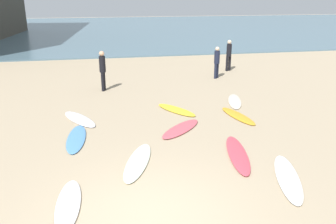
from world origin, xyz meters
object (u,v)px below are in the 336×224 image
Objects in this scene: surfboard_1 at (181,129)px; beachgoer_far at (103,69)px; surfboard_7 at (80,119)px; surfboard_0 at (288,178)px; surfboard_2 at (176,110)px; surfboard_6 at (238,116)px; beachgoer_mid at (217,61)px; beachgoer_near at (229,54)px; surfboard_4 at (235,101)px; surfboard_5 at (76,138)px; surfboard_3 at (138,162)px; surfboard_8 at (68,204)px; surfboard_9 at (238,154)px.

surfboard_1 is 1.12× the size of beachgoer_far.
beachgoer_far reaches higher than surfboard_7.
beachgoer_far is (-4.14, 8.94, 0.97)m from surfboard_0.
surfboard_2 is (-1.53, 5.47, 0.00)m from surfboard_0.
surfboard_6 is 6.02m from beachgoer_mid.
surfboard_4 is at bearing 50.14° from beachgoer_near.
surfboard_4 and surfboard_6 have the same top height.
surfboard_0 reaches higher than surfboard_7.
beachgoer_near is at bearing -172.57° from beachgoer_mid.
surfboard_4 is at bearing -153.53° from surfboard_5.
beachgoer_near is at bearing 104.37° from surfboard_1.
beachgoer_near is at bearing 11.59° from surfboard_7.
surfboard_8 reaches higher than surfboard_3.
surfboard_8 reaches higher than surfboard_6.
beachgoer_far is (-0.71, 7.41, 0.98)m from surfboard_3.
surfboard_8 is 9.15m from beachgoer_far.
surfboard_8 reaches higher than surfboard_5.
surfboard_0 is at bearing 2.94° from surfboard_8.
surfboard_7 is 5.75m from surfboard_9.
surfboard_8 is (-5.60, -4.51, 0.00)m from surfboard_6.
beachgoer_near is 1.07× the size of beachgoer_mid.
surfboard_1 reaches higher than surfboard_6.
surfboard_5 is (-3.31, -0.15, -0.00)m from surfboard_1.
surfboard_2 is 0.79× the size of surfboard_9.
surfboard_5 and surfboard_6 have the same top height.
surfboard_4 is at bearing 163.37° from surfboard_2.
surfboard_1 reaches higher than surfboard_8.
surfboard_7 is 10.44m from beachgoer_near.
surfboard_4 is at bearing 81.61° from surfboard_9.
surfboard_7 is at bearing -18.12° from surfboard_6.
surfboard_2 is 7.81m from beachgoer_near.
surfboard_0 is at bearing 54.22° from beachgoer_near.
surfboard_3 is at bearing 15.31° from beachgoer_mid.
beachgoer_near is at bearing 76.99° from surfboard_3.
beachgoer_near is (2.91, 11.83, 0.93)m from surfboard_0.
beachgoer_near is at bearing -130.68° from surfboard_5.
beachgoer_near is (1.85, 5.72, 0.94)m from surfboard_4.
beachgoer_far is at bearing -96.88° from surfboard_5.
beachgoer_near reaches higher than surfboard_1.
surfboard_8 is (-1.66, -1.64, 0.00)m from surfboard_3.
surfboard_1 is 7.56m from beachgoer_mid.
beachgoer_far is at bearing -83.43° from surfboard_2.
surfboard_3 is at bearing -93.99° from surfboard_7.
surfboard_2 is (0.27, 1.89, 0.00)m from surfboard_1.
surfboard_1 is at bearing 9.29° from surfboard_6.
beachgoer_mid is (6.76, 10.36, 0.86)m from surfboard_8.
surfboard_5 is at bearing 24.42° from beachgoer_near.
surfboard_3 is 0.92× the size of surfboard_9.
beachgoer_near reaches higher than surfboard_8.
beachgoer_far is at bearing -31.68° from beachgoer_mid.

